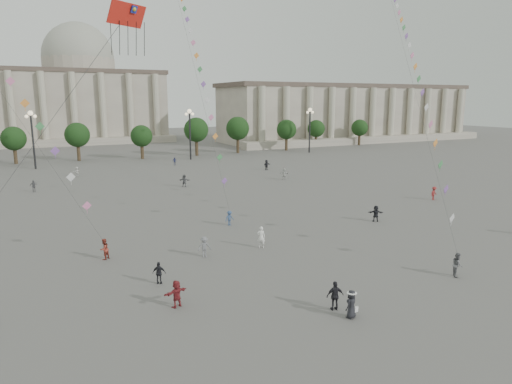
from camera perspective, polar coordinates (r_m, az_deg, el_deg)
name	(u,v)px	position (r m, az deg, el deg)	size (l,w,h in m)	color
ground	(313,298)	(30.50, 7.09, -13.01)	(360.00, 360.00, 0.00)	#595654
hall_east	(349,113)	(147.93, 11.54, 9.64)	(84.00, 26.22, 17.20)	gray
hall_central	(82,94)	(153.06, -20.97, 11.36)	(48.30, 34.30, 35.50)	gray
tree_row	(111,134)	(102.48, -17.72, 6.91)	(137.12, 5.12, 8.00)	#3C2D1E
lamp_post_mid_west	(32,129)	(93.19, -26.22, 7.09)	(2.00, 0.90, 10.65)	#262628
lamp_post_mid_east	(190,125)	(98.06, -8.28, 8.30)	(2.00, 0.90, 10.65)	#262628
lamp_post_far_east	(310,122)	(111.11, 6.75, 8.70)	(2.00, 0.90, 10.65)	#262628
person_crowd_0	(175,161)	(90.69, -10.15, 3.81)	(0.90, 0.37, 1.54)	navy
person_crowd_3	(376,213)	(49.53, 14.74, -2.61)	(1.60, 0.51, 1.72)	black
person_crowd_4	(77,172)	(81.52, -21.47, 2.38)	(1.53, 0.49, 1.65)	silver
person_crowd_6	(204,247)	(37.58, -6.47, -6.81)	(1.10, 0.63, 1.70)	slate
person_crowd_7	(284,174)	(72.96, 3.54, 2.26)	(1.73, 0.55, 1.86)	silver
person_crowd_8	(434,193)	(62.42, 21.36, -0.15)	(1.12, 0.64, 1.74)	maroon
person_crowd_9	(267,165)	(83.12, 1.33, 3.41)	(1.72, 0.55, 1.85)	black
person_crowd_12	(184,181)	(67.76, -8.95, 1.40)	(1.67, 0.53, 1.80)	#5D5E62
person_crowd_13	(261,237)	(39.50, 0.64, -5.66)	(0.70, 0.46, 1.91)	white
person_crowd_16	(34,186)	(70.29, -26.04, 0.67)	(0.97, 0.41, 1.66)	#5C5B60
tourist_1	(159,273)	(32.81, -12.01, -9.87)	(0.93, 0.39, 1.58)	black
tourist_2	(177,294)	(29.18, -9.90, -12.41)	(1.60, 0.51, 1.72)	maroon
tourist_4	(335,296)	(28.75, 9.86, -12.66)	(1.08, 0.45, 1.84)	black
kite_flyer_0	(104,249)	(38.71, -18.44, -6.79)	(0.83, 0.65, 1.72)	maroon
kite_flyer_1	(230,218)	(46.53, -3.33, -3.28)	(0.98, 0.56, 1.52)	#344C75
kite_flyer_2	(457,265)	(36.42, 23.86, -8.30)	(0.86, 0.67, 1.76)	slate
hat_person	(351,304)	(28.00, 11.85, -13.50)	(0.97, 0.80, 1.70)	black
dragon_kite	(125,33)	(24.37, -16.08, 18.61)	(6.57, 3.10, 19.17)	red
kite_train_mid	(181,0)	(70.46, -9.39, 22.62)	(6.86, 45.66, 65.41)	#3F3F3F
kite_train_east	(401,25)	(66.06, 17.70, 19.27)	(33.95, 48.87, 71.58)	#3F3F3F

